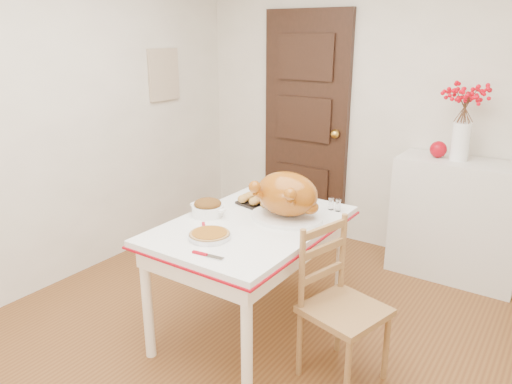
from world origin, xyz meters
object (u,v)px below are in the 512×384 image
Objects in this scene: sideboard at (457,220)px; turkey_platter at (287,196)px; chair_oak at (345,307)px; pumpkin_pie at (210,234)px; kitchen_table at (252,278)px.

sideboard is 1.61m from turkey_platter.
pumpkin_pie is (-0.73, -0.25, 0.34)m from chair_oak.
sideboard is 2.04× the size of turkey_platter.
turkey_platter reaches higher than chair_oak.
turkey_platter reaches higher than kitchen_table.
chair_oak is (-0.20, -1.62, -0.03)m from sideboard.
chair_oak reaches higher than kitchen_table.
pumpkin_pie is (-0.93, -1.87, 0.31)m from sideboard.
turkey_platter reaches higher than pumpkin_pie.
chair_oak is at bearing -97.19° from sideboard.
kitchen_table is at bearing -127.86° from turkey_platter.
chair_oak is at bearing 18.90° from pumpkin_pie.
sideboard reaches higher than pumpkin_pie.
kitchen_table is 2.75× the size of turkey_platter.
pumpkin_pie is at bearing -116.46° from sideboard.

